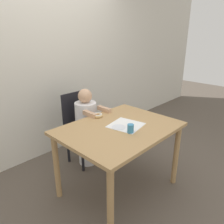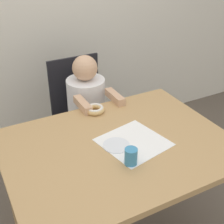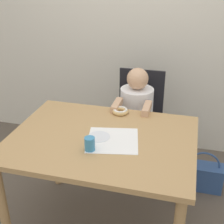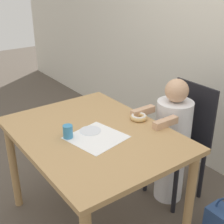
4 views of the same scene
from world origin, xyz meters
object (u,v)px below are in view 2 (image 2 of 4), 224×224
at_px(child_figure, 88,123).
at_px(cup, 131,157).
at_px(handbag, 152,144).
at_px(chair, 82,118).
at_px(donut, 95,109).

xyz_separation_m(child_figure, cup, (-0.13, -0.83, 0.31)).
height_order(handbag, cup, cup).
xyz_separation_m(chair, child_figure, (-0.00, -0.12, 0.02)).
height_order(chair, cup, chair).
relative_size(chair, donut, 7.84).
xyz_separation_m(donut, handbag, (0.67, 0.28, -0.67)).
height_order(chair, donut, chair).
relative_size(chair, child_figure, 0.92).
distance_m(chair, cup, 1.01).
relative_size(child_figure, handbag, 2.86).
xyz_separation_m(chair, donut, (-0.07, -0.41, 0.30)).
distance_m(donut, cup, 0.54).
bearing_deg(donut, handbag, 22.73).
bearing_deg(child_figure, cup, -98.82).
distance_m(chair, handbag, 0.72).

